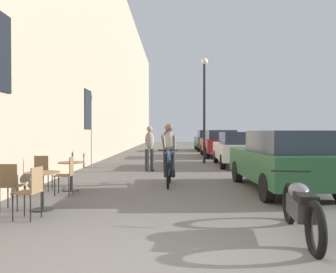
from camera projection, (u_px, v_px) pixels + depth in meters
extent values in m
plane|color=#5B5954|center=(129.00, 271.00, 3.54)|extent=(88.00, 88.00, 0.00)
cube|color=tan|center=(98.00, 46.00, 17.49)|extent=(0.50, 68.00, 12.01)
cube|color=black|center=(88.00, 110.00, 14.26)|extent=(0.04, 1.10, 1.70)
cylinder|color=black|center=(43.00, 209.00, 6.27)|extent=(0.40, 0.40, 0.02)
cylinder|color=black|center=(43.00, 191.00, 6.26)|extent=(0.05, 0.05, 0.67)
cylinder|color=brown|center=(43.00, 173.00, 6.26)|extent=(0.64, 0.64, 0.02)
cylinder|color=black|center=(8.00, 196.00, 6.43)|extent=(0.02, 0.02, 0.45)
cylinder|color=black|center=(25.00, 196.00, 6.43)|extent=(0.02, 0.02, 0.45)
cylinder|color=black|center=(0.00, 200.00, 6.11)|extent=(0.02, 0.02, 0.45)
cylinder|color=black|center=(17.00, 200.00, 6.11)|extent=(0.02, 0.02, 0.45)
cube|color=brown|center=(12.00, 186.00, 6.27)|extent=(0.39, 0.39, 0.02)
cube|color=brown|center=(8.00, 175.00, 6.08)|extent=(0.34, 0.03, 0.42)
cylinder|color=black|center=(13.00, 208.00, 5.47)|extent=(0.02, 0.02, 0.45)
cylinder|color=black|center=(24.00, 204.00, 5.79)|extent=(0.02, 0.02, 0.45)
cylinder|color=black|center=(31.00, 209.00, 5.42)|extent=(0.02, 0.02, 0.45)
cylinder|color=black|center=(41.00, 204.00, 5.73)|extent=(0.02, 0.02, 0.45)
cube|color=brown|center=(27.00, 192.00, 5.60)|extent=(0.44, 0.44, 0.02)
cube|color=brown|center=(37.00, 180.00, 5.56)|extent=(0.07, 0.34, 0.42)
cylinder|color=black|center=(71.00, 190.00, 8.34)|extent=(0.40, 0.40, 0.02)
cylinder|color=black|center=(71.00, 176.00, 8.34)|extent=(0.05, 0.05, 0.67)
cylinder|color=brown|center=(71.00, 162.00, 8.33)|extent=(0.64, 0.64, 0.02)
cylinder|color=black|center=(40.00, 181.00, 8.50)|extent=(0.02, 0.02, 0.45)
cylinder|color=black|center=(52.00, 181.00, 8.52)|extent=(0.02, 0.02, 0.45)
cylinder|color=black|center=(35.00, 183.00, 8.18)|extent=(0.02, 0.02, 0.45)
cylinder|color=black|center=(48.00, 182.00, 8.19)|extent=(0.02, 0.02, 0.45)
cube|color=brown|center=(44.00, 172.00, 8.34)|extent=(0.40, 0.40, 0.02)
cube|color=brown|center=(41.00, 164.00, 8.16)|extent=(0.34, 0.04, 0.42)
cylinder|color=black|center=(55.00, 186.00, 7.61)|extent=(0.02, 0.02, 0.45)
cylinder|color=black|center=(59.00, 184.00, 7.93)|extent=(0.02, 0.02, 0.45)
cylinder|color=black|center=(69.00, 186.00, 7.62)|extent=(0.02, 0.02, 0.45)
cylinder|color=black|center=(72.00, 184.00, 7.95)|extent=(0.02, 0.02, 0.45)
cube|color=brown|center=(64.00, 175.00, 7.77)|extent=(0.40, 0.40, 0.02)
cube|color=brown|center=(71.00, 166.00, 7.78)|extent=(0.04, 0.34, 0.42)
torus|color=black|center=(168.00, 176.00, 8.62)|extent=(0.07, 0.71, 0.71)
torus|color=black|center=(170.00, 171.00, 9.66)|extent=(0.07, 0.71, 0.71)
cylinder|color=#286084|center=(170.00, 162.00, 9.57)|extent=(0.04, 0.22, 0.58)
cylinder|color=#286084|center=(169.00, 151.00, 9.07)|extent=(0.06, 0.83, 0.14)
cylinder|color=#286084|center=(168.00, 163.00, 8.64)|extent=(0.04, 0.09, 0.67)
cylinder|color=#286084|center=(169.00, 172.00, 9.16)|extent=(0.07, 1.00, 0.12)
cylinder|color=black|center=(168.00, 150.00, 8.66)|extent=(0.52, 0.05, 0.03)
ellipsoid|color=black|center=(169.00, 151.00, 9.48)|extent=(0.12, 0.24, 0.06)
ellipsoid|color=#9E9384|center=(169.00, 141.00, 9.39)|extent=(0.35, 0.36, 0.59)
sphere|color=brown|center=(169.00, 128.00, 9.35)|extent=(0.22, 0.22, 0.22)
cylinder|color=#26262D|center=(173.00, 165.00, 9.32)|extent=(0.14, 0.40, 0.75)
cylinder|color=#26262D|center=(166.00, 165.00, 9.33)|extent=(0.14, 0.40, 0.75)
cylinder|color=#9E9384|center=(174.00, 142.00, 9.00)|extent=(0.10, 0.75, 0.48)
cylinder|color=#9E9384|center=(163.00, 142.00, 9.01)|extent=(0.13, 0.75, 0.48)
cylinder|color=#26262D|center=(152.00, 160.00, 12.37)|extent=(0.14, 0.14, 0.83)
cylinder|color=#26262D|center=(147.00, 160.00, 12.33)|extent=(0.14, 0.14, 0.83)
ellipsoid|color=gray|center=(150.00, 140.00, 12.34)|extent=(0.38, 0.30, 0.66)
sphere|color=#A57A5B|center=(149.00, 129.00, 12.33)|extent=(0.22, 0.22, 0.22)
cylinder|color=#26262D|center=(165.00, 156.00, 13.96)|extent=(0.14, 0.14, 0.87)
cylinder|color=#26262D|center=(170.00, 157.00, 13.94)|extent=(0.14, 0.14, 0.87)
ellipsoid|color=#4C3D5B|center=(167.00, 138.00, 13.94)|extent=(0.36, 0.28, 0.69)
sphere|color=brown|center=(167.00, 128.00, 13.93)|extent=(0.22, 0.22, 0.22)
cylinder|color=black|center=(204.00, 114.00, 15.33)|extent=(0.12, 0.12, 4.60)
sphere|color=silver|center=(204.00, 61.00, 15.30)|extent=(0.32, 0.32, 0.32)
cube|color=#23512D|center=(281.00, 165.00, 8.37)|extent=(1.87, 4.29, 0.69)
cube|color=#283342|center=(289.00, 141.00, 7.85)|extent=(1.54, 2.33, 0.51)
cylinder|color=black|center=(237.00, 172.00, 9.77)|extent=(0.21, 0.62, 0.61)
cylinder|color=black|center=(291.00, 171.00, 9.79)|extent=(0.21, 0.62, 0.61)
cylinder|color=black|center=(267.00, 188.00, 6.96)|extent=(0.21, 0.62, 0.61)
cube|color=beige|center=(237.00, 151.00, 14.40)|extent=(1.84, 4.18, 0.67)
cube|color=#283342|center=(239.00, 138.00, 13.89)|extent=(1.51, 2.28, 0.50)
cylinder|color=black|center=(216.00, 156.00, 15.80)|extent=(0.21, 0.60, 0.60)
cylinder|color=black|center=(249.00, 156.00, 15.73)|extent=(0.21, 0.60, 0.60)
cylinder|color=black|center=(223.00, 162.00, 13.07)|extent=(0.21, 0.60, 0.60)
cylinder|color=black|center=(263.00, 162.00, 13.00)|extent=(0.21, 0.60, 0.60)
cube|color=maroon|center=(218.00, 145.00, 19.65)|extent=(1.86, 4.41, 0.72)
cube|color=#283342|center=(220.00, 135.00, 19.11)|extent=(1.55, 2.39, 0.53)
cylinder|color=black|center=(202.00, 150.00, 21.11)|extent=(0.21, 0.64, 0.63)
cylinder|color=black|center=(228.00, 150.00, 21.10)|extent=(0.21, 0.64, 0.63)
cylinder|color=black|center=(207.00, 153.00, 18.20)|extent=(0.21, 0.64, 0.63)
cylinder|color=black|center=(237.00, 153.00, 18.20)|extent=(0.21, 0.64, 0.63)
cube|color=#23512D|center=(208.00, 142.00, 25.91)|extent=(1.86, 4.46, 0.73)
cube|color=#283342|center=(209.00, 134.00, 25.37)|extent=(1.56, 2.41, 0.54)
cylinder|color=black|center=(196.00, 146.00, 27.40)|extent=(0.21, 0.64, 0.64)
cylinder|color=black|center=(216.00, 146.00, 27.37)|extent=(0.21, 0.64, 0.64)
cylinder|color=black|center=(199.00, 147.00, 24.46)|extent=(0.21, 0.64, 0.64)
cylinder|color=black|center=(221.00, 147.00, 24.43)|extent=(0.21, 0.64, 0.64)
torus|color=black|center=(289.00, 204.00, 5.44)|extent=(0.18, 0.70, 0.69)
torus|color=black|center=(315.00, 230.00, 4.01)|extent=(0.19, 0.71, 0.70)
cube|color=#333338|center=(300.00, 208.00, 4.72)|extent=(0.34, 0.79, 0.28)
ellipsoid|color=#595960|center=(299.00, 191.00, 4.82)|extent=(0.35, 0.55, 0.24)
cube|color=black|center=(306.00, 198.00, 4.44)|extent=(0.30, 0.47, 0.10)
cylinder|color=black|center=(291.00, 171.00, 5.33)|extent=(0.62, 0.11, 0.03)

